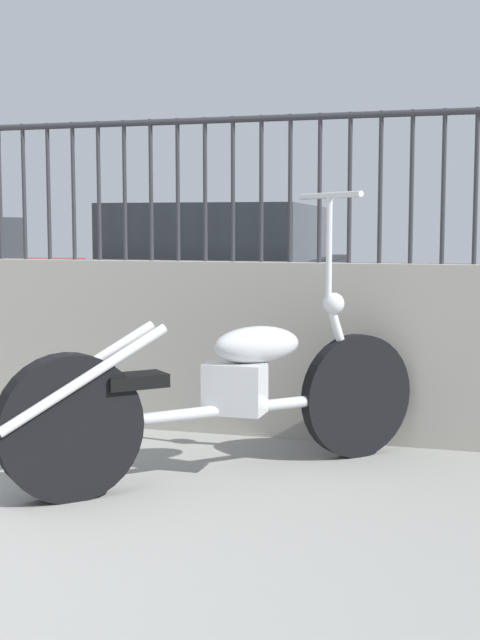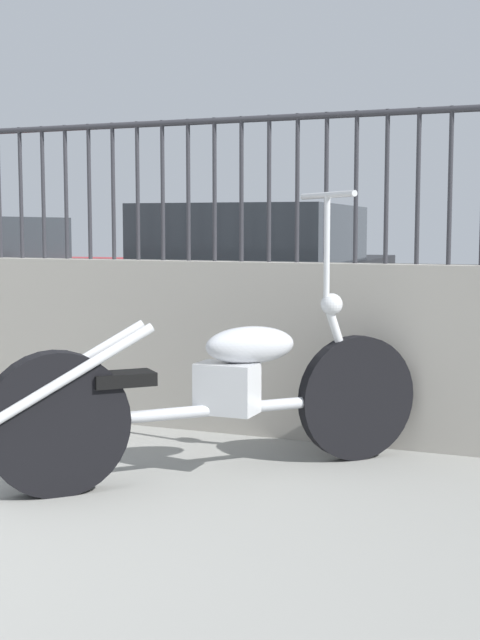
% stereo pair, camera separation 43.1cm
% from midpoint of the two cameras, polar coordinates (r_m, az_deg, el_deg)
% --- Properties ---
extents(low_wall, '(10.90, 0.18, 0.98)m').
position_cam_midpoint_polar(low_wall, '(5.46, -6.50, -1.27)').
color(low_wall, '#9E998E').
rests_on(low_wall, ground_plane).
extents(fence_railing, '(10.90, 0.04, 0.81)m').
position_cam_midpoint_polar(fence_railing, '(5.42, -6.63, 9.44)').
color(fence_railing, '#2D2D33').
rests_on(fence_railing, low_wall).
extents(motorcycle_silver, '(1.61, 1.63, 1.35)m').
position_cam_midpoint_polar(motorcycle_silver, '(4.16, 0.12, -4.92)').
color(motorcycle_silver, black).
rests_on(motorcycle_silver, ground_plane).
extents(car_black, '(2.04, 4.40, 1.36)m').
position_cam_midpoint_polar(car_black, '(7.85, 2.99, 2.39)').
color(car_black, black).
rests_on(car_black, ground_plane).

